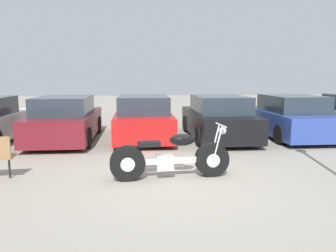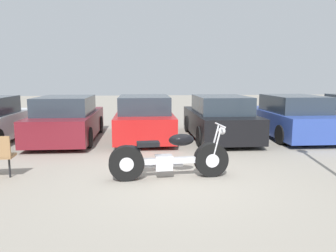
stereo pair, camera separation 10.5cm
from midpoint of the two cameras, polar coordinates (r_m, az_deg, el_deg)
ground_plane at (r=6.65m, az=1.93°, el=-9.30°), size 60.00×60.00×0.00m
motorcycle at (r=6.62m, az=0.47°, el=-5.55°), size 2.44×0.62×1.08m
parked_car_maroon at (r=11.04m, az=-16.87°, el=0.99°), size 1.88×4.23×1.43m
parked_car_red at (r=10.95m, az=-3.87°, el=1.28°), size 1.88×4.23×1.43m
parked_car_black at (r=11.02m, az=9.19°, el=1.24°), size 1.88×4.23×1.43m
parked_car_blue at (r=11.93m, az=20.79°, el=1.34°), size 1.88×4.23×1.43m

